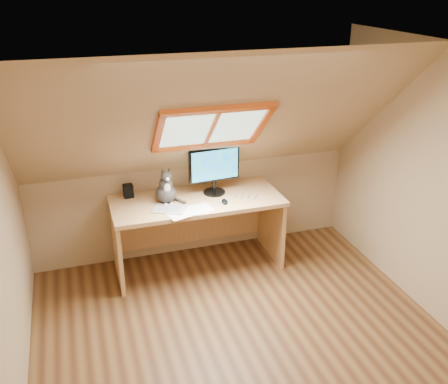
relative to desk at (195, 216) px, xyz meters
name	(u,v)px	position (x,y,z in m)	size (l,w,h in m)	color
ground	(248,348)	(0.07, -1.45, -0.55)	(3.50, 3.50, 0.00)	brown
room_shell	(257,197)	(0.07, -1.55, 0.88)	(3.52, 3.52, 2.41)	tan
desk	(195,216)	(0.00, 0.00, 0.00)	(1.73, 0.75, 0.79)	tan
monitor	(214,168)	(0.21, 0.00, 0.52)	(0.54, 0.23, 0.49)	black
cat	(166,189)	(-0.31, -0.05, 0.37)	(0.21, 0.25, 0.38)	#3C3835
desk_speaker	(128,191)	(-0.65, 0.18, 0.30)	(0.09, 0.09, 0.14)	black
graphics_tablet	(170,209)	(-0.31, -0.25, 0.24)	(0.30, 0.21, 0.01)	#B2B2B7
mouse	(225,201)	(0.24, -0.26, 0.25)	(0.06, 0.11, 0.03)	black
papers	(189,211)	(-0.14, -0.33, 0.24)	(0.35, 0.30, 0.01)	white
cables	(238,198)	(0.40, -0.19, 0.24)	(0.51, 0.26, 0.01)	silver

